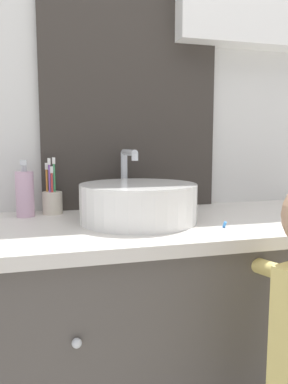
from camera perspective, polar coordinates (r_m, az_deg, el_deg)
name	(u,v)px	position (r m, az deg, el deg)	size (l,w,h in m)	color
wall_back	(148,76)	(1.50, 0.68, 17.23)	(3.20, 0.18, 2.50)	silver
vanity_counter	(166,336)	(1.33, 3.42, -21.00)	(1.40, 0.57, 0.79)	#4C4742
sink_basin	(138,202)	(1.17, -0.87, -1.47)	(0.36, 0.42, 0.22)	white
toothbrush_holder	(52,200)	(1.34, -13.80, -1.15)	(0.07, 0.07, 0.20)	beige
soap_dispenser	(25,193)	(1.31, -17.70, -0.17)	(0.06, 0.06, 0.19)	#CCA3BC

